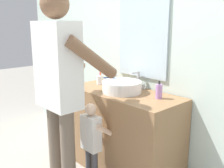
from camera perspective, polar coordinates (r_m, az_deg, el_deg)
name	(u,v)px	position (r m, az deg, el deg)	size (l,w,h in m)	color
back_wall	(146,39)	(2.74, 7.31, 9.65)	(4.40, 0.10, 2.70)	silver
vanity_cabinet	(123,132)	(2.73, 2.35, -10.36)	(1.20, 0.54, 0.85)	olive
sink_basin	(122,87)	(2.56, 2.13, -0.57)	(0.38, 0.38, 0.11)	white
faucet	(138,81)	(2.72, 5.57, 0.72)	(0.18, 0.14, 0.18)	#B7BABF
toothbrush_cup	(100,79)	(2.90, -2.66, 1.00)	(0.07, 0.07, 0.21)	silver
soap_bottle	(159,91)	(2.39, 10.13, -1.55)	(0.06, 0.06, 0.17)	#B27FC6
child_toddler	(92,138)	(2.46, -4.40, -11.53)	(0.25, 0.25, 0.82)	#47474C
adult_parent	(60,78)	(2.24, -11.20, 1.24)	(0.55, 0.57, 1.77)	#6B5B4C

